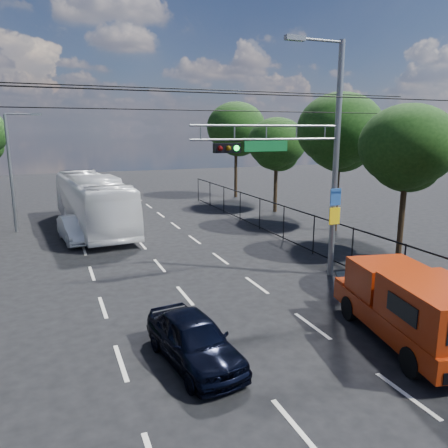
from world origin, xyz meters
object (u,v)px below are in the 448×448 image
white_van (77,229)px  white_bus (93,202)px  red_pickup (412,306)px  signal_mast (311,152)px  navy_hatchback (194,340)px

white_van → white_bus: bearing=61.1°
red_pickup → white_van: bearing=117.0°
signal_mast → navy_hatchback: bearing=-143.9°
signal_mast → red_pickup: (-0.31, -6.00, -4.09)m
white_bus → signal_mast: bearing=-66.2°
signal_mast → white_bus: (-7.28, 13.08, -3.55)m
navy_hatchback → white_van: bearing=90.5°
red_pickup → white_bus: 20.32m
signal_mast → navy_hatchback: (-6.45, -4.71, -4.58)m
white_bus → white_van: (-1.20, -3.00, -0.98)m
signal_mast → navy_hatchback: 9.21m
red_pickup → white_bus: bearing=110.1°
red_pickup → navy_hatchback: size_ratio=1.57×
navy_hatchback → white_van: white_van is taller
signal_mast → red_pickup: 7.27m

